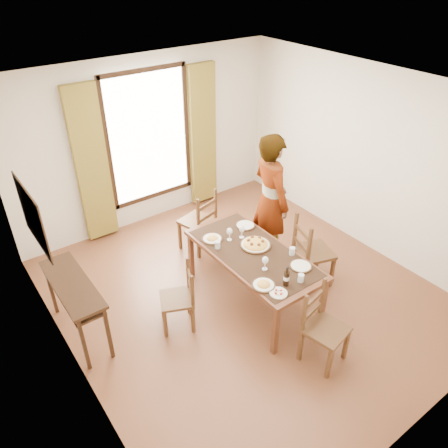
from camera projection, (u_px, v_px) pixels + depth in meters
ground at (244, 293)px, 5.93m from camera, size 5.00×5.00×0.00m
room_shell at (240, 190)px, 5.18m from camera, size 4.60×5.10×2.74m
console_table at (73, 290)px, 4.96m from camera, size 0.38×1.20×0.80m
dining_table at (253, 256)px, 5.48m from camera, size 0.88×1.87×0.76m
chair_west at (179, 299)px, 5.24m from camera, size 0.51×0.51×0.88m
chair_north at (199, 222)px, 6.55m from camera, size 0.55×0.55×1.02m
chair_south at (323, 329)px, 4.78m from camera, size 0.50×0.50×0.96m
chair_east at (311, 253)px, 5.89m from camera, size 0.58×0.58×1.04m
man at (270, 201)px, 6.07m from camera, size 0.87×0.70×1.97m
plate_sw at (264, 284)px, 4.90m from camera, size 0.27×0.27×0.05m
plate_se at (301, 265)px, 5.19m from camera, size 0.27×0.27×0.05m
plate_nw at (212, 238)px, 5.67m from camera, size 0.27×0.27×0.05m
plate_ne at (245, 224)px, 5.94m from camera, size 0.27×0.27×0.05m
pasta_platter at (256, 243)px, 5.54m from camera, size 0.40×0.40×0.10m
caprese_plate at (278, 292)px, 4.80m from camera, size 0.20×0.20×0.04m
wine_glass_a at (265, 263)px, 5.12m from camera, size 0.08×0.08×0.18m
wine_glass_b at (242, 232)px, 5.67m from camera, size 0.08×0.08×0.18m
wine_glass_c at (229, 234)px, 5.62m from camera, size 0.08×0.08×0.18m
tumbler_a at (292, 251)px, 5.39m from camera, size 0.07×0.07×0.10m
tumbler_b at (218, 245)px, 5.50m from camera, size 0.07×0.07×0.10m
tumbler_c at (301, 278)px, 4.95m from camera, size 0.07×0.07×0.10m
wine_bottle at (287, 276)px, 4.87m from camera, size 0.07×0.07×0.25m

